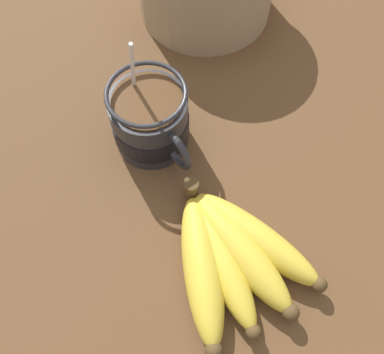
# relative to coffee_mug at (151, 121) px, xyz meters

# --- Properties ---
(table) EXTENTS (1.09, 1.09, 0.03)m
(table) POSITION_rel_coffee_mug_xyz_m (0.04, 0.03, -0.06)
(table) COLOR brown
(table) RESTS_ON ground
(coffee_mug) EXTENTS (0.14, 0.10, 0.17)m
(coffee_mug) POSITION_rel_coffee_mug_xyz_m (0.00, 0.00, 0.00)
(coffee_mug) COLOR #28282D
(coffee_mug) RESTS_ON table
(banana_bunch) EXTENTS (0.21, 0.18, 0.04)m
(banana_bunch) POSITION_rel_coffee_mug_xyz_m (0.20, -0.02, -0.02)
(banana_bunch) COLOR #4C381E
(banana_bunch) RESTS_ON table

